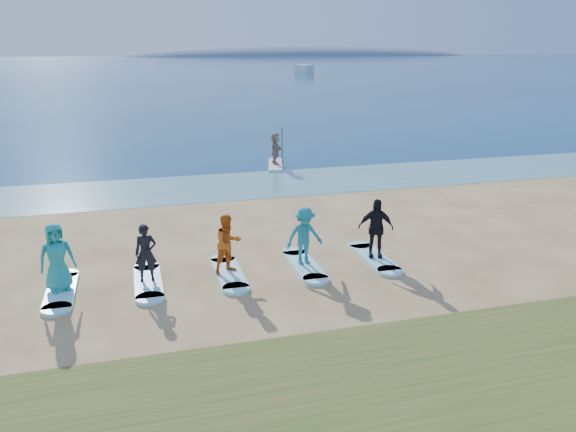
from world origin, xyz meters
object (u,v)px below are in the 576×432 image
object	(u,v)px
surfboard_2	(229,273)
surfboard_4	(374,258)
student_1	(146,253)
paddleboard	(276,165)
student_0	(57,257)
surfboard_1	(148,282)
surfboard_0	(61,291)
student_3	(304,236)
paddleboarder	(275,148)
student_2	(228,244)
boat_offshore_b	(304,73)
surfboard_3	(304,265)
student_4	(376,228)

from	to	relation	value
surfboard_2	surfboard_4	xyz separation A→B (m)	(4.27, 0.00, 0.00)
student_1	surfboard_4	world-z (taller)	student_1
paddleboard	student_0	bearing A→B (deg)	-109.31
surfboard_1	student_1	size ratio (longest dim) A/B	1.45
surfboard_0	student_3	xyz separation A→B (m)	(6.40, 0.00, 0.87)
surfboard_1	surfboard_2	size ratio (longest dim) A/B	1.00
surfboard_2	surfboard_4	distance (m)	4.27
paddleboarder	student_2	distance (m)	14.27
student_0	surfboard_4	distance (m)	8.58
paddleboarder	surfboard_2	xyz separation A→B (m)	(-4.77, -13.45, -0.86)
surfboard_0	surfboard_4	distance (m)	8.53
boat_offshore_b	surfboard_0	xyz separation A→B (m)	(-39.28, -105.96, 0.04)
paddleboard	surfboard_4	distance (m)	13.46
student_0	student_2	xyz separation A→B (m)	(4.27, 0.00, -0.07)
paddleboarder	surfboard_3	distance (m)	13.73
student_3	surfboard_1	bearing A→B (deg)	173.36
paddleboard	student_1	size ratio (longest dim) A/B	1.97
boat_offshore_b	student_1	bearing A→B (deg)	-122.25
paddleboard	surfboard_3	bearing A→B (deg)	-86.50
student_4	student_0	bearing A→B (deg)	-163.20
student_2	paddleboarder	bearing A→B (deg)	48.84
student_0	surfboard_3	bearing A→B (deg)	-18.15
paddleboarder	surfboard_0	bearing A→B (deg)	148.82
paddleboard	student_1	world-z (taller)	student_1
surfboard_0	student_2	world-z (taller)	student_2
paddleboarder	boat_offshore_b	size ratio (longest dim) A/B	0.30
surfboard_3	student_0	bearing A→B (deg)	180.00
surfboard_3	surfboard_4	bearing A→B (deg)	0.00
boat_offshore_b	surfboard_1	world-z (taller)	boat_offshore_b
paddleboard	surfboard_2	world-z (taller)	paddleboard
paddleboarder	surfboard_0	size ratio (longest dim) A/B	0.72
student_0	student_1	size ratio (longest dim) A/B	1.15
surfboard_0	surfboard_3	bearing A→B (deg)	0.00
student_2	student_4	size ratio (longest dim) A/B	0.93
paddleboard	surfboard_3	size ratio (longest dim) A/B	1.36
surfboard_3	surfboard_0	bearing A→B (deg)	180.00
paddleboarder	surfboard_2	size ratio (longest dim) A/B	0.72
surfboard_0	student_2	size ratio (longest dim) A/B	1.37
surfboard_0	student_1	xyz separation A→B (m)	(2.13, 0.00, 0.80)
student_0	surfboard_1	bearing A→B (deg)	-18.15
surfboard_1	surfboard_3	distance (m)	4.27
surfboard_3	student_4	size ratio (longest dim) A/B	1.28
surfboard_0	surfboard_3	xyz separation A→B (m)	(6.40, 0.00, 0.00)
student_2	surfboard_3	world-z (taller)	student_2
surfboard_4	paddleboarder	bearing A→B (deg)	87.87
student_1	paddleboarder	bearing A→B (deg)	63.66
student_0	surfboard_3	size ratio (longest dim) A/B	0.79
student_1	surfboard_3	size ratio (longest dim) A/B	0.69
paddleboarder	student_0	world-z (taller)	student_0
paddleboarder	student_2	xyz separation A→B (m)	(-4.77, -13.45, -0.01)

